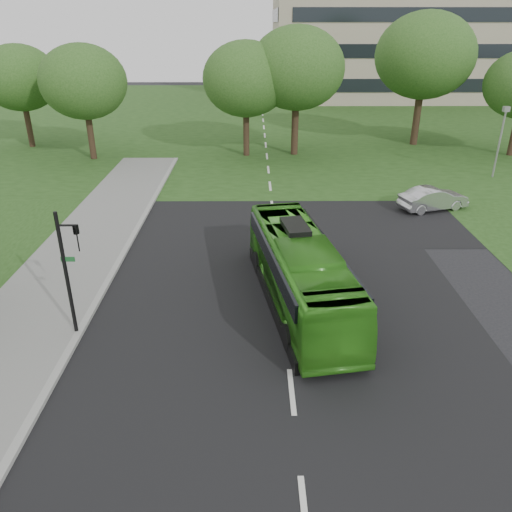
{
  "coord_description": "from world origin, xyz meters",
  "views": [
    {
      "loc": [
        -1.11,
        -13.45,
        9.78
      ],
      "look_at": [
        -1.01,
        3.89,
        1.6
      ],
      "focal_mm": 35.0,
      "sensor_mm": 36.0,
      "label": 1
    }
  ],
  "objects_px": {
    "traffic_light": "(69,266)",
    "camera_pole": "(501,133)",
    "tree_park_c": "(297,68)",
    "bus": "(300,271)",
    "sedan": "(433,199)",
    "tree_park_d": "(425,56)",
    "tree_park_a": "(83,82)",
    "tree_park_b": "(246,79)",
    "tree_park_f": "(20,78)"
  },
  "relations": [
    {
      "from": "tree_park_b",
      "to": "camera_pole",
      "type": "bearing_deg",
      "value": -20.42
    },
    {
      "from": "tree_park_d",
      "to": "traffic_light",
      "type": "height_order",
      "value": "tree_park_d"
    },
    {
      "from": "tree_park_b",
      "to": "camera_pole",
      "type": "height_order",
      "value": "tree_park_b"
    },
    {
      "from": "tree_park_c",
      "to": "camera_pole",
      "type": "relative_size",
      "value": 2.03
    },
    {
      "from": "traffic_light",
      "to": "camera_pole",
      "type": "bearing_deg",
      "value": 63.2
    },
    {
      "from": "tree_park_c",
      "to": "camera_pole",
      "type": "bearing_deg",
      "value": -26.91
    },
    {
      "from": "tree_park_d",
      "to": "sedan",
      "type": "bearing_deg",
      "value": -102.86
    },
    {
      "from": "sedan",
      "to": "traffic_light",
      "type": "xyz_separation_m",
      "value": [
        -16.2,
        -12.51,
        1.99
      ]
    },
    {
      "from": "tree_park_c",
      "to": "tree_park_f",
      "type": "relative_size",
      "value": 1.17
    },
    {
      "from": "tree_park_b",
      "to": "tree_park_f",
      "type": "xyz_separation_m",
      "value": [
        -18.47,
        3.18,
        -0.21
      ]
    },
    {
      "from": "bus",
      "to": "sedan",
      "type": "bearing_deg",
      "value": 41.21
    },
    {
      "from": "camera_pole",
      "to": "sedan",
      "type": "bearing_deg",
      "value": -109.86
    },
    {
      "from": "tree_park_a",
      "to": "tree_park_d",
      "type": "xyz_separation_m",
      "value": [
        26.57,
        4.88,
        1.5
      ]
    },
    {
      "from": "tree_park_f",
      "to": "camera_pole",
      "type": "distance_m",
      "value": 36.93
    },
    {
      "from": "tree_park_a",
      "to": "tree_park_b",
      "type": "distance_m",
      "value": 12.02
    },
    {
      "from": "tree_park_b",
      "to": "tree_park_c",
      "type": "bearing_deg",
      "value": 5.16
    },
    {
      "from": "sedan",
      "to": "camera_pole",
      "type": "distance_m",
      "value": 9.38
    },
    {
      "from": "tree_park_d",
      "to": "sedan",
      "type": "distance_m",
      "value": 18.35
    },
    {
      "from": "tree_park_c",
      "to": "tree_park_f",
      "type": "xyz_separation_m",
      "value": [
        -22.34,
        2.83,
        -0.94
      ]
    },
    {
      "from": "tree_park_a",
      "to": "sedan",
      "type": "bearing_deg",
      "value": -27.45
    },
    {
      "from": "bus",
      "to": "tree_park_d",
      "type": "bearing_deg",
      "value": 56.06
    },
    {
      "from": "bus",
      "to": "traffic_light",
      "type": "height_order",
      "value": "traffic_light"
    },
    {
      "from": "tree_park_f",
      "to": "traffic_light",
      "type": "bearing_deg",
      "value": -65.43
    },
    {
      "from": "tree_park_a",
      "to": "tree_park_f",
      "type": "height_order",
      "value": "tree_park_a"
    },
    {
      "from": "tree_park_a",
      "to": "camera_pole",
      "type": "bearing_deg",
      "value": -10.39
    },
    {
      "from": "sedan",
      "to": "tree_park_b",
      "type": "bearing_deg",
      "value": 22.06
    },
    {
      "from": "tree_park_b",
      "to": "traffic_light",
      "type": "height_order",
      "value": "tree_park_b"
    },
    {
      "from": "tree_park_c",
      "to": "traffic_light",
      "type": "bearing_deg",
      "value": -109.85
    },
    {
      "from": "sedan",
      "to": "traffic_light",
      "type": "bearing_deg",
      "value": 109.77
    },
    {
      "from": "tree_park_d",
      "to": "sedan",
      "type": "relative_size",
      "value": 2.71
    },
    {
      "from": "tree_park_c",
      "to": "tree_park_d",
      "type": "relative_size",
      "value": 0.9
    },
    {
      "from": "tree_park_d",
      "to": "tree_park_f",
      "type": "relative_size",
      "value": 1.3
    },
    {
      "from": "tree_park_d",
      "to": "tree_park_a",
      "type": "bearing_deg",
      "value": -169.6
    },
    {
      "from": "tree_park_b",
      "to": "tree_park_d",
      "type": "height_order",
      "value": "tree_park_d"
    },
    {
      "from": "tree_park_c",
      "to": "traffic_light",
      "type": "distance_m",
      "value": 27.63
    },
    {
      "from": "sedan",
      "to": "tree_park_f",
      "type": "bearing_deg",
      "value": 43.34
    },
    {
      "from": "tree_park_a",
      "to": "tree_park_d",
      "type": "height_order",
      "value": "tree_park_d"
    },
    {
      "from": "tree_park_a",
      "to": "tree_park_d",
      "type": "relative_size",
      "value": 0.79
    },
    {
      "from": "camera_pole",
      "to": "tree_park_d",
      "type": "bearing_deg",
      "value": 128.22
    },
    {
      "from": "tree_park_d",
      "to": "camera_pole",
      "type": "distance_m",
      "value": 11.31
    },
    {
      "from": "bus",
      "to": "sedan",
      "type": "xyz_separation_m",
      "value": [
        8.5,
        10.39,
        -0.68
      ]
    },
    {
      "from": "tree_park_f",
      "to": "tree_park_d",
      "type": "bearing_deg",
      "value": 1.14
    },
    {
      "from": "tree_park_d",
      "to": "camera_pole",
      "type": "height_order",
      "value": "tree_park_d"
    },
    {
      "from": "bus",
      "to": "sedan",
      "type": "distance_m",
      "value": 13.44
    },
    {
      "from": "tree_park_a",
      "to": "tree_park_c",
      "type": "bearing_deg",
      "value": 5.0
    },
    {
      "from": "tree_park_a",
      "to": "tree_park_d",
      "type": "bearing_deg",
      "value": 10.4
    },
    {
      "from": "tree_park_b",
      "to": "bus",
      "type": "relative_size",
      "value": 0.9
    },
    {
      "from": "tree_park_c",
      "to": "tree_park_d",
      "type": "xyz_separation_m",
      "value": [
        10.73,
        3.49,
        0.68
      ]
    },
    {
      "from": "tree_park_f",
      "to": "traffic_light",
      "type": "height_order",
      "value": "tree_park_f"
    },
    {
      "from": "tree_park_b",
      "to": "tree_park_a",
      "type": "bearing_deg",
      "value": -175.06
    }
  ]
}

